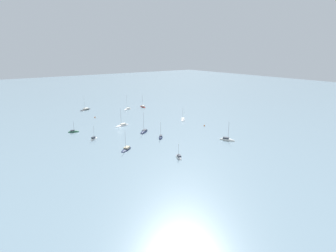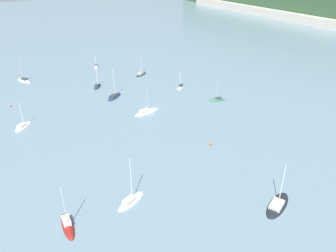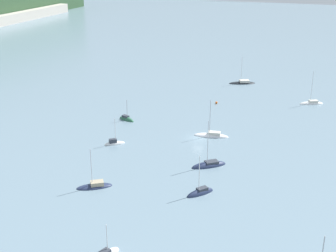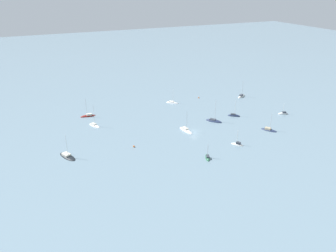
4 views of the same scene
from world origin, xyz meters
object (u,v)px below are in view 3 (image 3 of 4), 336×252
object	(u,v)px
sailboat_2	(242,83)
sailboat_3	(209,166)
sailboat_4	(95,186)
sailboat_5	(127,120)
sailboat_6	(114,143)
sailboat_0	(200,193)
mooring_buoy_1	(216,103)
sailboat_8	(211,136)
sailboat_11	(311,103)

from	to	relation	value
sailboat_2	sailboat_3	distance (m)	63.97
sailboat_4	sailboat_5	bearing A→B (deg)	-108.54
sailboat_2	sailboat_6	bearing A→B (deg)	50.01
sailboat_2	sailboat_4	world-z (taller)	sailboat_2
sailboat_0	sailboat_3	world-z (taller)	sailboat_3
sailboat_5	mooring_buoy_1	world-z (taller)	sailboat_5
sailboat_2	sailboat_3	bearing A→B (deg)	71.18
sailboat_2	sailboat_8	xyz separation A→B (m)	(-48.01, -2.37, -0.01)
sailboat_2	sailboat_6	xyz separation A→B (m)	(-59.95, 16.95, 0.02)
sailboat_3	sailboat_6	distance (m)	23.26
sailboat_5	mooring_buoy_1	size ratio (longest dim) A/B	9.45
sailboat_3	sailboat_11	distance (m)	51.79
sailboat_6	sailboat_11	distance (m)	60.18
sailboat_5	sailboat_4	bearing A→B (deg)	-51.60
sailboat_8	sailboat_5	bearing A→B (deg)	-17.20
sailboat_5	sailboat_6	bearing A→B (deg)	-52.18
mooring_buoy_1	sailboat_4	bearing A→B (deg)	171.08
sailboat_2	sailboat_3	xyz separation A→B (m)	(-63.69, -6.00, -0.05)
sailboat_5	sailboat_11	xyz separation A→B (m)	(29.89, -43.68, 0.02)
sailboat_4	sailboat_5	world-z (taller)	sailboat_4
sailboat_6	sailboat_11	world-z (taller)	sailboat_11
sailboat_3	sailboat_8	world-z (taller)	sailboat_3
sailboat_4	sailboat_0	bearing A→B (deg)	158.63
sailboat_8	mooring_buoy_1	distance (m)	24.83
sailboat_5	sailboat_6	world-z (taller)	sailboat_6
sailboat_6	sailboat_8	xyz separation A→B (m)	(11.94, -19.32, -0.04)
sailboat_0	sailboat_8	world-z (taller)	sailboat_8
sailboat_8	mooring_buoy_1	bearing A→B (deg)	-87.08
sailboat_2	sailboat_5	bearing A→B (deg)	40.55
sailboat_4	mooring_buoy_1	distance (m)	56.49
sailboat_3	sailboat_6	world-z (taller)	sailboat_3
sailboat_0	sailboat_2	bearing A→B (deg)	-135.09
sailboat_11	mooring_buoy_1	distance (m)	26.91
sailboat_6	sailboat_8	distance (m)	22.71
sailboat_0	sailboat_4	xyz separation A→B (m)	(-4.20, 18.96, 0.04)
sailboat_0	sailboat_3	size ratio (longest dim) A/B	0.78
sailboat_4	sailboat_6	world-z (taller)	sailboat_4
mooring_buoy_1	sailboat_5	bearing A→B (deg)	138.66
sailboat_0	sailboat_5	bearing A→B (deg)	-97.95
sailboat_6	sailboat_8	bearing A→B (deg)	-5.69
sailboat_0	sailboat_6	size ratio (longest dim) A/B	1.23
sailboat_0	sailboat_6	world-z (taller)	sailboat_0
sailboat_2	sailboat_5	xyz separation A→B (m)	(-44.54, 21.00, -0.04)
sailboat_3	sailboat_4	distance (m)	23.53
sailboat_8	sailboat_11	size ratio (longest dim) A/B	0.93
sailboat_5	sailboat_6	xyz separation A→B (m)	(-15.40, -4.05, 0.06)
sailboat_0	sailboat_5	xyz separation A→B (m)	(30.76, 28.54, -0.00)
sailboat_3	mooring_buoy_1	bearing A→B (deg)	-116.00
sailboat_0	sailboat_2	world-z (taller)	sailboat_2
mooring_buoy_1	sailboat_6	bearing A→B (deg)	158.49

